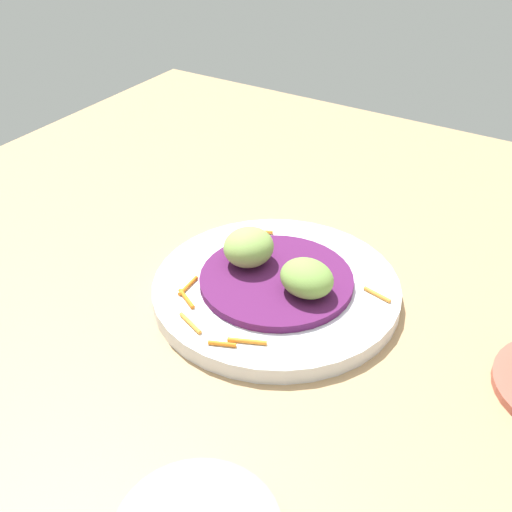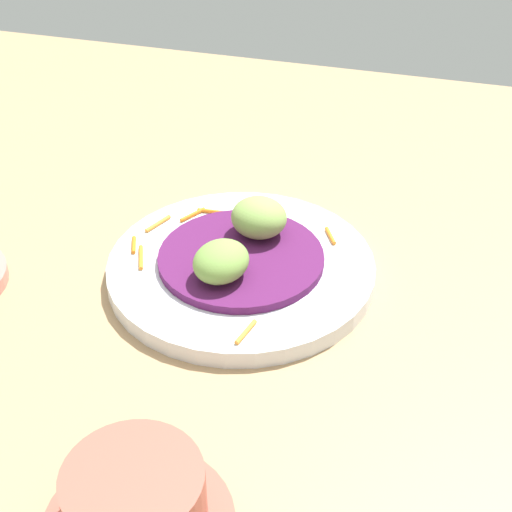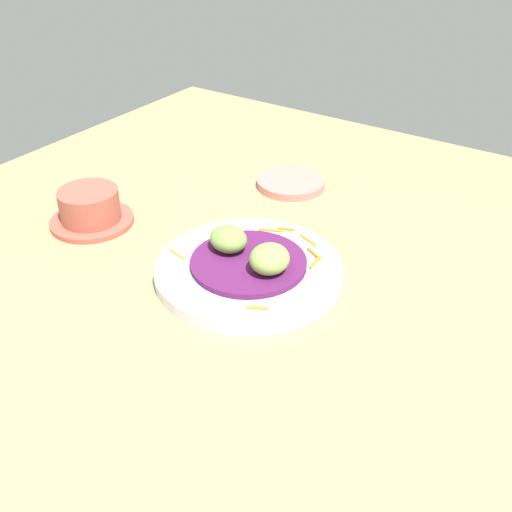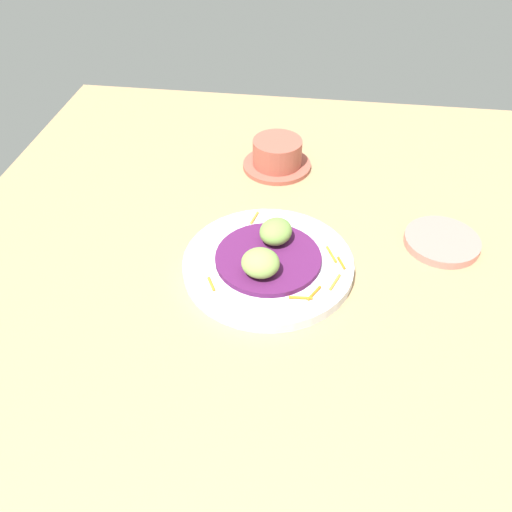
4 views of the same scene
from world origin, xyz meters
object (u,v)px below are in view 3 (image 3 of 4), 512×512
Objects in this scene: main_plate at (249,270)px; side_plate_small at (291,183)px; guac_scoop_left at (228,239)px; guac_scoop_center at (270,259)px; terracotta_bowl at (90,209)px.

side_plate_small is (25.79, 9.04, -0.19)cm from main_plate.
guac_scoop_left is 7.45cm from guac_scoop_center.
guac_scoop_center reaches higher than terracotta_bowl.
terracotta_bowl is (-27.51, 18.56, 1.83)cm from side_plate_small.
guac_scoop_center is at bearing -100.04° from guac_scoop_left.
guac_scoop_left reaches higher than terracotta_bowl.
side_plate_small is at bearing 12.07° from guac_scoop_left.
guac_scoop_left is at bearing -84.36° from terracotta_bowl.
main_plate is 4.97cm from guac_scoop_left.
guac_scoop_center is 29.57cm from side_plate_small.
main_plate is 4.56× the size of guac_scoop_left.
terracotta_bowl is (-1.07, 31.27, -1.88)cm from guac_scoop_center.
guac_scoop_center is (-1.30, -7.34, 0.22)cm from guac_scoop_left.
guac_scoop_left is at bearing -167.93° from side_plate_small.
side_plate_small is (26.44, 12.71, -3.71)cm from guac_scoop_center.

